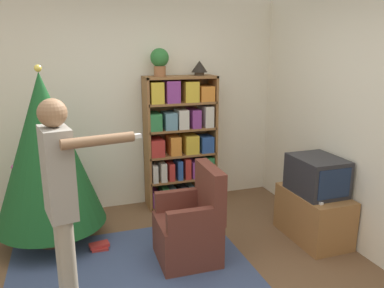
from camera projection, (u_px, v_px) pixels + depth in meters
wall_back at (125, 105)px, 4.65m from camera, size 8.00×0.10×2.60m
area_rug at (136, 284)px, 3.24m from camera, size 2.17×2.01×0.01m
bookshelf at (181, 141)px, 4.74m from camera, size 0.89×0.33×1.66m
tv_stand at (313, 215)px, 3.99m from camera, size 0.48×0.79×0.52m
television at (317, 175)px, 3.87m from camera, size 0.45×0.55×0.38m
game_remote at (318, 202)px, 3.66m from camera, size 0.04×0.12×0.02m
christmas_tree at (46, 151)px, 3.73m from camera, size 1.09×1.09×1.84m
armchair at (191, 228)px, 3.58m from camera, size 0.58×0.57×0.92m
standing_person at (61, 195)px, 2.60m from camera, size 0.68×0.46×1.67m
potted_plant at (160, 60)px, 4.42m from camera, size 0.22×0.22×0.33m
table_lamp at (199, 67)px, 4.59m from camera, size 0.20×0.20×0.18m
book_pile_near_tree at (100, 246)px, 3.81m from camera, size 0.21×0.17×0.06m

